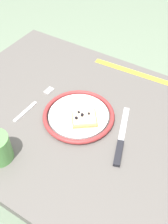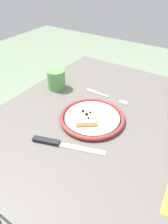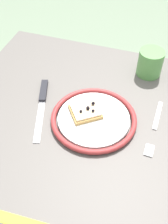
{
  "view_description": "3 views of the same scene",
  "coord_description": "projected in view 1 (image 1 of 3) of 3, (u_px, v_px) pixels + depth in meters",
  "views": [
    {
      "loc": [
        0.37,
        -0.51,
        1.4
      ],
      "look_at": [
        0.06,
        -0.0,
        0.77
      ],
      "focal_mm": 42.96,
      "sensor_mm": 36.0,
      "label": 1
    },
    {
      "loc": [
        0.55,
        0.29,
        1.22
      ],
      "look_at": [
        0.06,
        -0.03,
        0.77
      ],
      "focal_mm": 33.25,
      "sensor_mm": 36.0,
      "label": 2
    },
    {
      "loc": [
        -0.09,
        0.48,
        1.32
      ],
      "look_at": [
        0.07,
        -0.01,
        0.76
      ],
      "focal_mm": 44.13,
      "sensor_mm": 36.0,
      "label": 3
    }
  ],
  "objects": [
    {
      "name": "fork",
      "position": [
        35.0,
        103.0,
        0.94
      ],
      "size": [
        0.02,
        0.2,
        0.0
      ],
      "color": "silver",
      "rests_on": "dining_table"
    },
    {
      "name": "pizza_slice_near",
      "position": [
        84.0,
        118.0,
        0.87
      ],
      "size": [
        0.11,
        0.11,
        0.03
      ],
      "color": "tan",
      "rests_on": "plate"
    },
    {
      "name": "measuring_tape",
      "position": [
        132.0,
        72.0,
        1.06
      ],
      "size": [
        0.32,
        0.04,
        0.0
      ],
      "primitive_type": "cube",
      "rotation": [
        0.0,
        0.0,
        0.05
      ],
      "color": "yellow",
      "rests_on": "dining_table"
    },
    {
      "name": "dining_table",
      "position": [
        71.0,
        131.0,
        0.99
      ],
      "size": [
        0.91,
        0.73,
        0.73
      ],
      "color": "#5B5651",
      "rests_on": "ground_plane"
    },
    {
      "name": "knife",
      "position": [
        120.0,
        145.0,
        0.81
      ],
      "size": [
        0.09,
        0.23,
        0.01
      ],
      "color": "silver",
      "rests_on": "dining_table"
    },
    {
      "name": "ground_plane",
      "position": [
        75.0,
        205.0,
        1.45
      ],
      "size": [
        6.0,
        6.0,
        0.0
      ],
      "primitive_type": "plane",
      "color": "gray"
    },
    {
      "name": "plate",
      "position": [
        79.0,
        115.0,
        0.89
      ],
      "size": [
        0.24,
        0.24,
        0.02
      ],
      "color": "white",
      "rests_on": "dining_table"
    }
  ]
}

